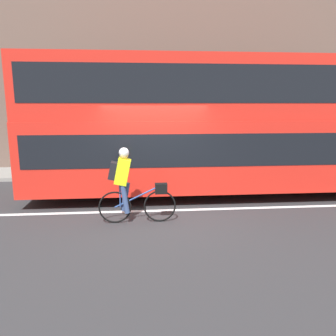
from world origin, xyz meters
TOP-DOWN VIEW (x-y plane):
  - ground_plane at (0.00, 0.00)m, footprint 80.00×80.00m
  - road_center_line at (0.00, 0.17)m, footprint 50.00×0.14m
  - sidewalk_curb at (0.00, 4.59)m, footprint 60.00×1.96m
  - building_facade at (0.00, 5.72)m, footprint 60.00×0.30m
  - bus at (1.71, 1.61)m, footprint 10.09×2.59m
  - cyclist_on_bike at (-0.60, -0.57)m, footprint 1.67×0.32m
  - trash_bin at (6.10, 4.49)m, footprint 0.52×0.52m

SIDE VIEW (x-z plane):
  - ground_plane at x=0.00m, z-range 0.00..0.00m
  - road_center_line at x=0.00m, z-range 0.00..0.01m
  - sidewalk_curb at x=0.00m, z-range 0.00..0.12m
  - trash_bin at x=6.10m, z-range 0.12..1.16m
  - cyclist_on_bike at x=-0.60m, z-range 0.06..1.70m
  - bus at x=1.71m, z-range 0.21..3.93m
  - building_facade at x=0.00m, z-range 0.00..8.13m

